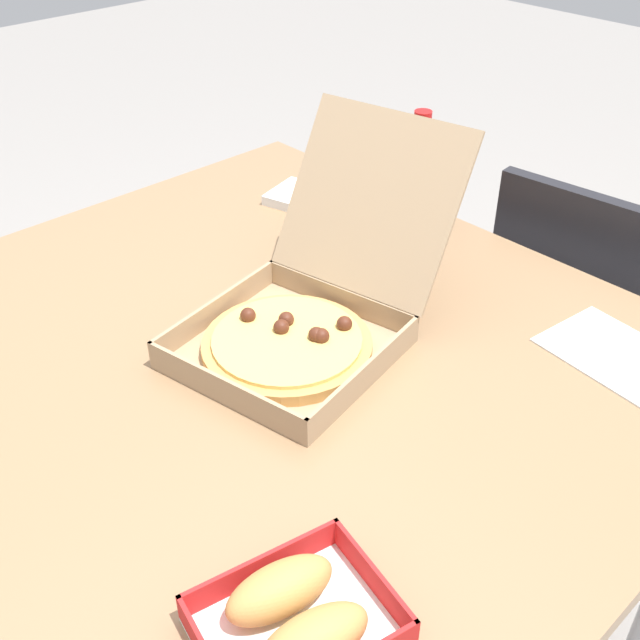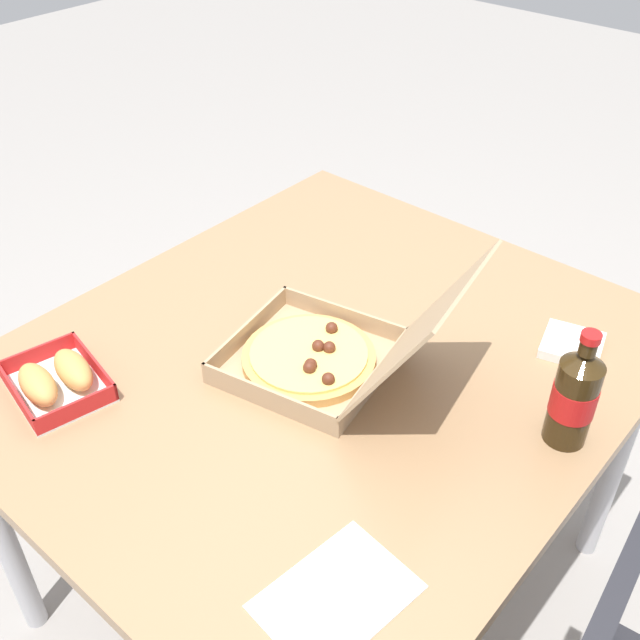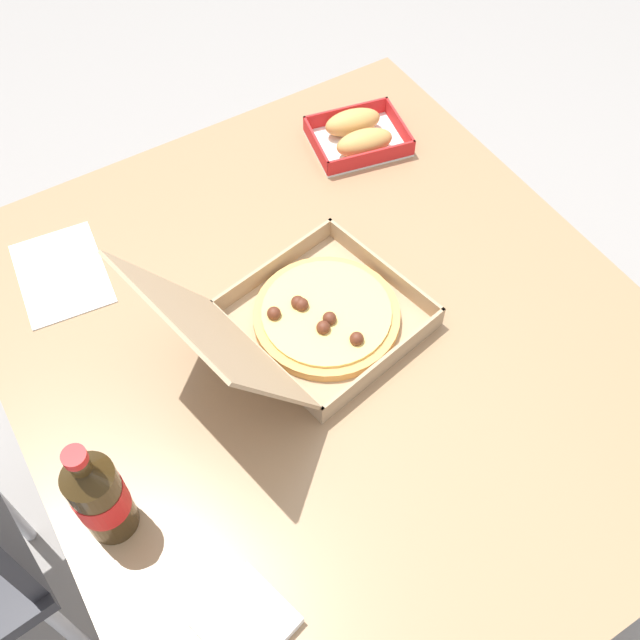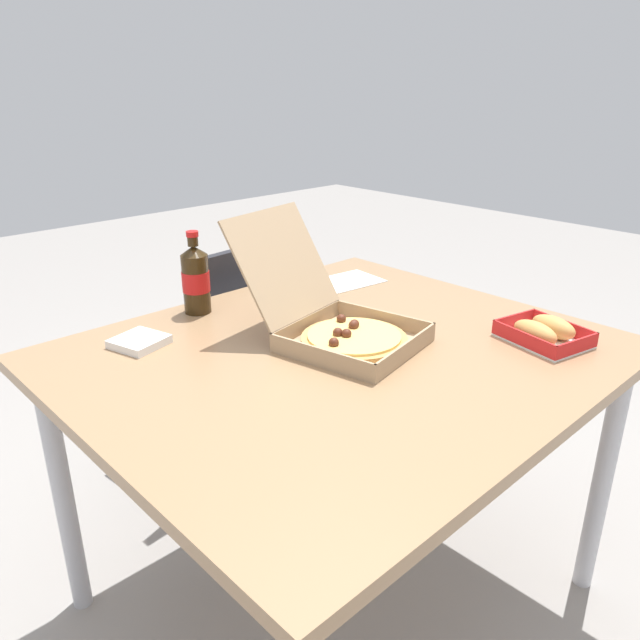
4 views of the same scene
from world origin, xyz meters
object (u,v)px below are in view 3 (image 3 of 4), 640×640
object	(u,v)px
pizza_box_open	(310,319)
cola_bottle	(99,496)
bread_side_box	(358,134)
napkin_pile	(246,622)
paper_menu	(62,273)

from	to	relation	value
pizza_box_open	cola_bottle	size ratio (longest dim) A/B	2.14
bread_side_box	cola_bottle	distance (m)	0.90
bread_side_box	napkin_pile	world-z (taller)	bread_side_box
pizza_box_open	bread_side_box	world-z (taller)	pizza_box_open
paper_menu	napkin_pile	size ratio (longest dim) A/B	1.91
cola_bottle	napkin_pile	xyz separation A→B (m)	(-0.23, -0.10, -0.08)
napkin_pile	paper_menu	bearing A→B (deg)	-0.07
napkin_pile	bread_side_box	bearing A→B (deg)	-42.17
pizza_box_open	paper_menu	xyz separation A→B (m)	(0.35, 0.32, -0.04)
pizza_box_open	paper_menu	bearing A→B (deg)	42.26
pizza_box_open	bread_side_box	distance (m)	0.49
bread_side_box	paper_menu	world-z (taller)	bread_side_box
cola_bottle	paper_menu	xyz separation A→B (m)	(0.48, -0.10, -0.09)
pizza_box_open	napkin_pile	world-z (taller)	pizza_box_open
pizza_box_open	cola_bottle	bearing A→B (deg)	107.96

